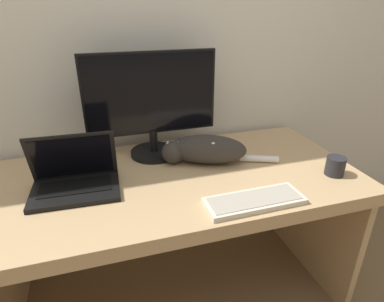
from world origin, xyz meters
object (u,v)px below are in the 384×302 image
Objects in this scene: cat at (204,149)px; coffee_mug at (335,166)px; laptop at (75,179)px; monitor at (152,103)px; external_keyboard at (254,201)px.

coffee_mug is at bearing -6.58° from cat.
laptop is at bearing 169.56° from coffee_mug.
cat is at bearing -37.14° from monitor.
laptop is 0.91× the size of external_keyboard.
laptop is 1.11m from coffee_mug.
coffee_mug is (0.44, 0.10, 0.03)m from external_keyboard.
laptop is (-0.37, -0.24, -0.22)m from monitor.
monitor is 7.40× the size of coffee_mug.
external_keyboard is at bearing -57.29° from cat.
monitor is 0.66m from external_keyboard.
external_keyboard is 4.60× the size of coffee_mug.
cat is (-0.07, 0.38, 0.06)m from external_keyboard.
monitor is at bearing 148.67° from coffee_mug.
external_keyboard is 0.45m from coffee_mug.
coffee_mug reaches higher than external_keyboard.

